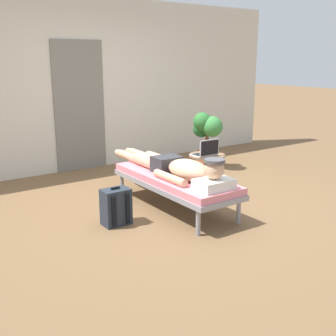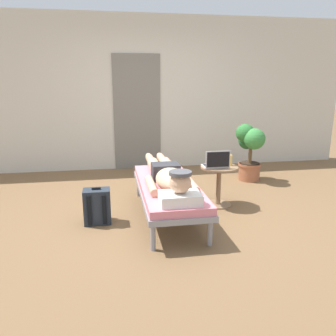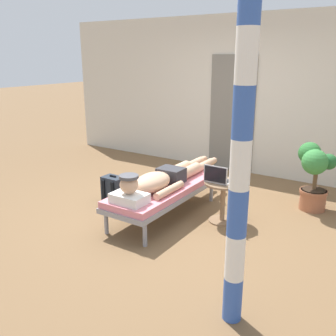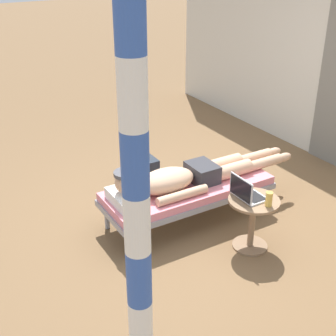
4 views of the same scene
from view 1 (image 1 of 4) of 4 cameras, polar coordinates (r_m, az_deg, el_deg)
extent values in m
plane|color=brown|center=(5.25, 0.90, -4.93)|extent=(40.00, 40.00, 0.00)
cube|color=beige|center=(7.00, -11.29, 11.03)|extent=(7.60, 0.20, 2.70)
cube|color=slate|center=(6.87, -11.91, 8.17)|extent=(0.84, 0.03, 2.04)
cylinder|color=gray|center=(5.58, -6.27, -2.30)|extent=(0.05, 0.05, 0.28)
cylinder|color=gray|center=(5.86, -1.41, -1.39)|extent=(0.05, 0.05, 0.28)
cylinder|color=gray|center=(4.32, 4.12, -7.40)|extent=(0.05, 0.05, 0.28)
cylinder|color=gray|center=(4.67, 9.56, -5.83)|extent=(0.05, 0.05, 0.28)
cube|color=gray|center=(5.02, 0.93, -2.11)|extent=(0.67, 1.80, 0.06)
cube|color=pink|center=(5.00, 0.93, -1.34)|extent=(0.64, 1.77, 0.08)
cube|color=white|center=(4.45, 6.24, -2.20)|extent=(0.40, 0.28, 0.11)
sphere|color=#D8A884|center=(4.41, 6.30, -0.21)|extent=(0.21, 0.21, 0.21)
cylinder|color=#4C4C51|center=(4.38, 6.33, 0.99)|extent=(0.22, 0.22, 0.03)
ellipsoid|color=#D8A884|center=(4.76, 2.79, -0.26)|extent=(0.35, 0.60, 0.23)
cylinder|color=#D8A884|center=(4.69, 0.28, -1.35)|extent=(0.09, 0.55, 0.09)
cylinder|color=#D8A884|center=(4.95, 4.45, -0.55)|extent=(0.09, 0.55, 0.09)
cube|color=#333338|center=(5.10, -0.16, 0.54)|extent=(0.33, 0.26, 0.19)
cylinder|color=#D8A884|center=(5.34, -2.99, 0.94)|extent=(0.15, 0.42, 0.15)
cylinder|color=#D8A884|center=(5.70, -5.28, 1.58)|extent=(0.11, 0.44, 0.11)
ellipsoid|color=#D8A884|center=(5.95, -6.66, 2.05)|extent=(0.09, 0.20, 0.10)
cylinder|color=#D8A884|center=(5.42, -1.47, 1.18)|extent=(0.15, 0.42, 0.15)
cylinder|color=#D8A884|center=(5.78, -3.81, 1.80)|extent=(0.11, 0.44, 0.11)
ellipsoid|color=#D8A884|center=(6.03, -5.24, 2.25)|extent=(0.09, 0.20, 0.10)
cylinder|color=#8C6B4C|center=(5.73, 5.19, -3.19)|extent=(0.34, 0.34, 0.02)
cylinder|color=#8C6B4C|center=(5.66, 5.25, -0.79)|extent=(0.06, 0.06, 0.48)
cylinder|color=#8C6B4C|center=(5.59, 5.31, 1.70)|extent=(0.48, 0.48, 0.02)
cube|color=silver|center=(5.55, 4.84, 1.83)|extent=(0.31, 0.22, 0.02)
cube|color=black|center=(5.56, 4.78, 1.95)|extent=(0.27, 0.15, 0.00)
cube|color=silver|center=(5.44, 5.65, 2.76)|extent=(0.31, 0.01, 0.21)
cube|color=black|center=(5.44, 5.70, 2.75)|extent=(0.29, 0.00, 0.19)
cylinder|color=gold|center=(5.70, 6.25, 2.75)|extent=(0.06, 0.06, 0.14)
cube|color=#262D38|center=(4.60, -7.07, -5.25)|extent=(0.30, 0.20, 0.40)
cube|color=#262D38|center=(4.73, -7.73, -5.63)|extent=(0.23, 0.04, 0.18)
cube|color=black|center=(4.48, -7.33, -5.85)|extent=(0.04, 0.02, 0.34)
cube|color=black|center=(4.55, -5.49, -5.45)|extent=(0.04, 0.02, 0.34)
cube|color=black|center=(4.54, -7.16, -2.73)|extent=(0.10, 0.02, 0.02)
cylinder|color=#9E5B3D|center=(6.99, 5.25, 1.20)|extent=(0.34, 0.34, 0.28)
cylinder|color=#9E5B3D|center=(6.96, 5.27, 2.16)|extent=(0.37, 0.37, 0.04)
cylinder|color=#332319|center=(6.95, 5.28, 2.36)|extent=(0.31, 0.31, 0.01)
cylinder|color=brown|center=(6.92, 5.31, 3.61)|extent=(0.06, 0.06, 0.32)
sphere|color=#23602D|center=(6.98, 6.11, 5.79)|extent=(0.21, 0.21, 0.21)
sphere|color=#23602D|center=(6.98, 4.55, 5.32)|extent=(0.28, 0.28, 0.28)
sphere|color=#2D7233|center=(6.80, 4.67, 6.31)|extent=(0.30, 0.30, 0.30)
sphere|color=#38843D|center=(6.78, 6.04, 5.61)|extent=(0.33, 0.33, 0.33)
camera|label=2|loc=(2.19, 50.36, 4.74)|focal=35.93mm
camera|label=3|loc=(5.35, 55.16, 11.41)|focal=39.98mm
camera|label=4|loc=(6.56, 43.26, 18.97)|focal=49.43mm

